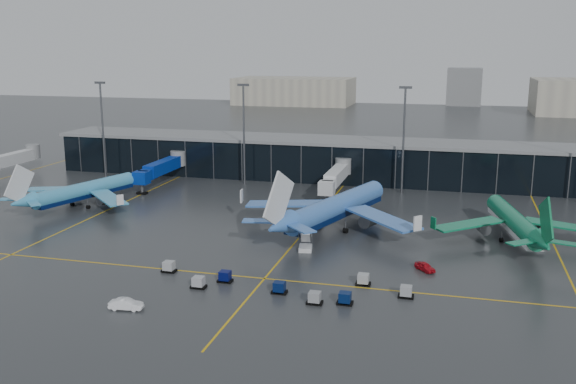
% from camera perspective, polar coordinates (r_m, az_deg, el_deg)
% --- Properties ---
extents(ground, '(600.00, 600.00, 0.00)m').
position_cam_1_polar(ground, '(115.06, -4.72, -4.70)').
color(ground, '#282B2D').
rests_on(ground, ground).
extents(terminal_pier, '(142.00, 17.00, 10.70)m').
position_cam_1_polar(terminal_pier, '(171.90, 2.13, 3.05)').
color(terminal_pier, black).
rests_on(terminal_pier, ground).
extents(jet_bridges, '(94.00, 27.50, 7.20)m').
position_cam_1_polar(jet_bridges, '(165.81, -11.24, 2.14)').
color(jet_bridges, '#595B60').
rests_on(jet_bridges, ground).
extents(flood_masts, '(203.00, 0.50, 25.50)m').
position_cam_1_polar(flood_masts, '(158.00, 2.97, 5.26)').
color(flood_masts, '#595B60').
rests_on(flood_masts, ground).
extents(distant_hangars, '(260.00, 71.00, 22.00)m').
position_cam_1_polar(distant_hangars, '(374.52, 16.90, 8.32)').
color(distant_hangars, '#B2AD99').
rests_on(distant_hangars, ground).
extents(taxi_lines, '(220.00, 120.00, 0.02)m').
position_cam_1_polar(taxi_lines, '(122.08, 1.39, -3.62)').
color(taxi_lines, gold).
rests_on(taxi_lines, ground).
extents(airliner_arkefly, '(40.95, 43.98, 11.22)m').
position_cam_1_polar(airliner_arkefly, '(148.13, -17.61, 0.94)').
color(airliner_arkefly, '#3C97C7').
rests_on(airliner_arkefly, ground).
extents(airliner_klm_near, '(51.42, 54.88, 13.76)m').
position_cam_1_polar(airliner_klm_near, '(123.75, 4.42, -0.14)').
color(airliner_klm_near, '#3B6FC2').
rests_on(airliner_klm_near, ground).
extents(airliner_aer_lingus, '(38.62, 42.11, 11.22)m').
position_cam_1_polar(airliner_aer_lingus, '(123.38, 19.51, -1.50)').
color(airliner_aer_lingus, '#0D744C').
rests_on(airliner_aer_lingus, ground).
extents(baggage_carts, '(39.02, 10.32, 1.70)m').
position_cam_1_polar(baggage_carts, '(93.81, -0.25, -8.29)').
color(baggage_carts, black).
rests_on(baggage_carts, ground).
extents(mobile_airstair, '(2.72, 3.53, 3.45)m').
position_cam_1_polar(mobile_airstair, '(111.44, 1.57, -4.83)').
color(mobile_airstair, silver).
rests_on(mobile_airstair, ground).
extents(service_van_red, '(3.76, 3.97, 1.33)m').
position_cam_1_polar(service_van_red, '(103.87, 12.08, -6.51)').
color(service_van_red, '#B40D19').
rests_on(service_van_red, ground).
extents(service_van_white, '(4.75, 2.19, 1.51)m').
position_cam_1_polar(service_van_white, '(89.99, -14.20, -9.65)').
color(service_van_white, white).
rests_on(service_van_white, ground).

